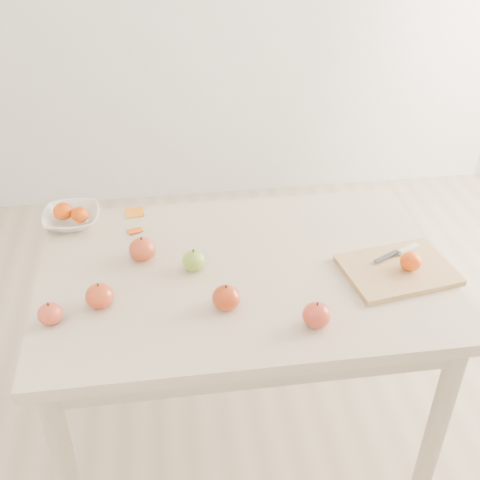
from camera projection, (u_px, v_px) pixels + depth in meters
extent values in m
plane|color=#C6B293|center=(242.00, 430.00, 2.21)|extent=(3.50, 3.50, 0.00)
cube|color=beige|center=(242.00, 274.00, 1.80)|extent=(1.20, 0.80, 0.04)
cylinder|color=#BCAA8E|center=(85.00, 310.00, 2.23)|extent=(0.06, 0.06, 0.71)
cylinder|color=#BCAA8E|center=(366.00, 285.00, 2.35)|extent=(0.06, 0.06, 0.71)
cylinder|color=#BCAA8E|center=(67.00, 471.00, 1.67)|extent=(0.06, 0.06, 0.71)
cylinder|color=#BCAA8E|center=(437.00, 427.00, 1.80)|extent=(0.06, 0.06, 0.71)
cube|color=tan|center=(398.00, 270.00, 1.77)|extent=(0.34, 0.28, 0.02)
ellipsoid|color=#E95708|center=(411.00, 261.00, 1.74)|extent=(0.06, 0.06, 0.05)
imported|color=white|center=(72.00, 218.00, 1.97)|extent=(0.19, 0.19, 0.05)
ellipsoid|color=#E24908|center=(63.00, 211.00, 1.97)|extent=(0.06, 0.06, 0.06)
ellipsoid|color=#D84E07|center=(80.00, 215.00, 1.95)|extent=(0.06, 0.06, 0.05)
cube|color=orange|center=(135.00, 214.00, 2.04)|extent=(0.07, 0.05, 0.01)
cube|color=#E55410|center=(135.00, 231.00, 1.95)|extent=(0.05, 0.05, 0.01)
cube|color=white|center=(409.00, 249.00, 1.83)|extent=(0.07, 0.05, 0.01)
cube|color=#3D3F45|center=(386.00, 256.00, 1.79)|extent=(0.09, 0.06, 0.00)
ellipsoid|color=#659926|center=(194.00, 261.00, 1.77)|extent=(0.07, 0.07, 0.06)
ellipsoid|color=#9D1809|center=(100.00, 296.00, 1.63)|extent=(0.08, 0.08, 0.07)
ellipsoid|color=maroon|center=(226.00, 298.00, 1.62)|extent=(0.08, 0.08, 0.07)
ellipsoid|color=maroon|center=(142.00, 249.00, 1.81)|extent=(0.08, 0.08, 0.07)
ellipsoid|color=maroon|center=(50.00, 314.00, 1.58)|extent=(0.07, 0.07, 0.06)
ellipsoid|color=maroon|center=(317.00, 315.00, 1.57)|extent=(0.08, 0.08, 0.07)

